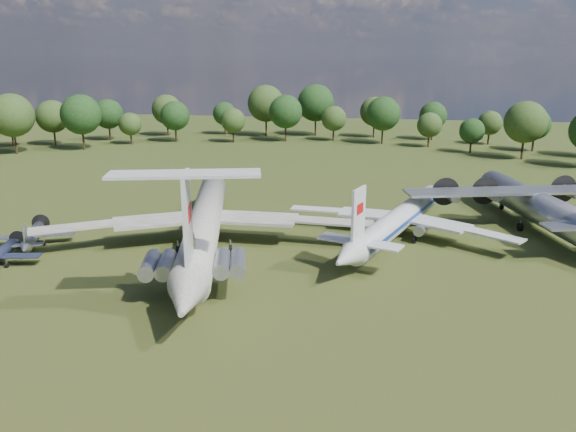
% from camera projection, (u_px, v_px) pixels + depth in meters
% --- Properties ---
extents(ground, '(300.00, 300.00, 0.00)m').
position_uv_depth(ground, '(231.00, 241.00, 74.68)').
color(ground, '#224115').
rests_on(ground, ground).
extents(il62_airliner, '(54.94, 64.39, 5.47)m').
position_uv_depth(il62_airliner, '(205.00, 229.00, 70.76)').
color(il62_airliner, silver).
rests_on(il62_airliner, ground).
extents(tu104_jet, '(44.19, 50.58, 4.23)m').
position_uv_depth(tu104_jet, '(399.00, 223.00, 75.19)').
color(tu104_jet, white).
rests_on(tu104_jet, ground).
extents(an12_transport, '(46.45, 49.54, 5.45)m').
position_uv_depth(an12_transport, '(536.00, 210.00, 79.40)').
color(an12_transport, '#95989C').
rests_on(an12_transport, ground).
extents(small_prop_northwest, '(14.73, 16.60, 2.01)m').
position_uv_depth(small_prop_northwest, '(33.00, 238.00, 72.64)').
color(small_prop_northwest, gray).
rests_on(small_prop_northwest, ground).
extents(person_on_il62, '(0.78, 0.70, 1.80)m').
position_uv_depth(person_on_il62, '(192.00, 240.00, 55.07)').
color(person_on_il62, '#987B4D').
rests_on(person_on_il62, il62_airliner).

